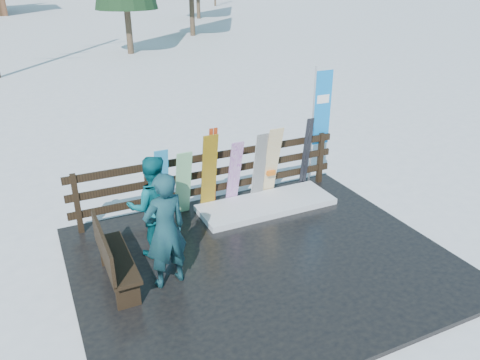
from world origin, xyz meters
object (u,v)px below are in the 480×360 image
snowboard_0 (162,185)px  snowboard_2 (209,173)px  snowboard_4 (259,167)px  person_back (153,207)px  snowboard_5 (272,163)px  snowboard_3 (234,173)px  person_front (165,231)px  snowboard_1 (183,183)px  bench (112,256)px  rental_flag (320,113)px

snowboard_0 → snowboard_2: 0.95m
snowboard_4 → person_back: (-2.49, -1.04, 0.14)m
snowboard_4 → snowboard_5: bearing=0.0°
snowboard_3 → snowboard_2: bearing=-180.0°
snowboard_0 → person_front: bearing=-104.8°
snowboard_0 → snowboard_1: snowboard_0 is taller
snowboard_0 → snowboard_3: size_ratio=1.02×
bench → snowboard_3: bearing=30.7°
bench → person_front: bearing=-20.5°
snowboard_4 → person_front: (-2.56, -1.93, 0.18)m
snowboard_0 → rental_flag: size_ratio=0.57×
snowboard_5 → bench: bearing=-155.5°
bench → snowboard_0: 2.09m
person_front → snowboard_1: bearing=-126.4°
bench → snowboard_3: 3.21m
bench → snowboard_0: size_ratio=1.02×
bench → snowboard_0: snowboard_0 is taller
snowboard_4 → snowboard_5: snowboard_5 is taller
snowboard_0 → rental_flag: bearing=4.3°
person_back → snowboard_5: bearing=-149.4°
snowboard_4 → snowboard_1: bearing=180.0°
snowboard_1 → person_front: person_front is taller
snowboard_2 → rental_flag: 2.80m
snowboard_1 → rental_flag: size_ratio=0.54×
snowboard_0 → rental_flag: 3.74m
snowboard_3 → snowboard_4: 0.56m
bench → snowboard_0: bearing=52.2°
snowboard_4 → rental_flag: (1.58, 0.27, 0.87)m
snowboard_0 → person_back: (-0.44, -1.04, 0.14)m
person_front → snowboard_0: bearing=-115.6°
snowboard_2 → person_front: (-1.46, -1.93, 0.10)m
bench → snowboard_1: (1.69, 1.64, 0.17)m
snowboard_3 → person_front: person_front is taller
bench → snowboard_2: size_ratio=0.91×
rental_flag → snowboard_5: bearing=-168.3°
bench → snowboard_5: bearing=24.5°
snowboard_2 → rental_flag: bearing=5.8°
rental_flag → person_back: size_ratio=1.48×
snowboard_2 → snowboard_4: (1.10, 0.00, -0.07)m
snowboard_5 → person_back: person_back is taller
snowboard_4 → person_front: 3.21m
snowboard_2 → bench: bearing=-143.5°
bench → rental_flag: rental_flag is taller
snowboard_2 → snowboard_3: (0.54, 0.00, -0.11)m
snowboard_1 → snowboard_4: bearing=0.0°
person_front → rental_flag: bearing=-162.8°
snowboard_2 → rental_flag: size_ratio=0.63×
snowboard_3 → snowboard_0: bearing=180.0°
snowboard_1 → person_back: 1.36m
snowboard_4 → rental_flag: bearing=9.7°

